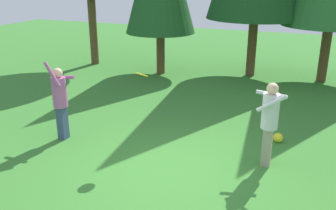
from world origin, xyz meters
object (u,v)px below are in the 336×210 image
person_catcher (270,117)px  frisbee (142,74)px  ball_yellow (278,138)px  person_thrower (60,97)px

person_catcher → frisbee: frisbee is taller
person_catcher → ball_yellow: bearing=-103.0°
frisbee → ball_yellow: (2.77, 1.58, -1.67)m
person_catcher → ball_yellow: 1.56m
person_thrower → person_catcher: (4.74, 0.47, 0.01)m
frisbee → ball_yellow: bearing=29.6°
person_catcher → ball_yellow: person_catcher is taller
person_thrower → ball_yellow: 5.23m
person_thrower → ball_yellow: person_thrower is taller
frisbee → person_thrower: bearing=-176.6°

